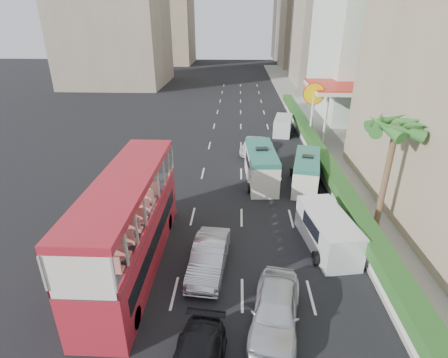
# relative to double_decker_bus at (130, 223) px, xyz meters

# --- Properties ---
(ground_plane) EXTENTS (200.00, 200.00, 0.00)m
(ground_plane) POSITION_rel_double_decker_bus_xyz_m (6.00, 0.00, -2.53)
(ground_plane) COLOR black
(ground_plane) RESTS_ON ground
(double_decker_bus) EXTENTS (2.50, 11.00, 5.06)m
(double_decker_bus) POSITION_rel_double_decker_bus_xyz_m (0.00, 0.00, 0.00)
(double_decker_bus) COLOR #AC1E2B
(double_decker_bus) RESTS_ON ground
(car_silver_lane_a) EXTENTS (2.06, 4.80, 1.54)m
(car_silver_lane_a) POSITION_rel_double_decker_bus_xyz_m (3.91, -0.21, -2.53)
(car_silver_lane_a) COLOR silver
(car_silver_lane_a) RESTS_ON ground
(car_silver_lane_b) EXTENTS (2.74, 5.02, 1.62)m
(car_silver_lane_b) POSITION_rel_double_decker_bus_xyz_m (6.96, -3.64, -2.53)
(car_silver_lane_b) COLOR silver
(car_silver_lane_b) RESTS_ON ground
(van_asset) EXTENTS (3.00, 5.00, 1.30)m
(van_asset) POSITION_rel_double_decker_bus_xyz_m (6.81, 17.29, -2.53)
(van_asset) COLOR silver
(van_asset) RESTS_ON ground
(minibus_near) EXTENTS (2.40, 6.16, 2.68)m
(minibus_near) POSITION_rel_double_decker_bus_xyz_m (7.10, 10.57, -1.19)
(minibus_near) COLOR silver
(minibus_near) RESTS_ON ground
(minibus_far) EXTENTS (2.82, 5.58, 2.37)m
(minibus_far) POSITION_rel_double_decker_bus_xyz_m (10.50, 9.95, -1.35)
(minibus_far) COLOR silver
(minibus_far) RESTS_ON ground
(panel_van_near) EXTENTS (2.81, 5.27, 2.00)m
(panel_van_near) POSITION_rel_double_decker_bus_xyz_m (10.34, 2.08, -1.53)
(panel_van_near) COLOR silver
(panel_van_near) RESTS_ON ground
(panel_van_far) EXTENTS (2.57, 4.72, 1.79)m
(panel_van_far) POSITION_rel_double_decker_bus_xyz_m (10.28, 23.54, -1.64)
(panel_van_far) COLOR silver
(panel_van_far) RESTS_ON ground
(sidewalk) EXTENTS (6.00, 120.00, 0.18)m
(sidewalk) POSITION_rel_double_decker_bus_xyz_m (15.00, 25.00, -2.44)
(sidewalk) COLOR #99968C
(sidewalk) RESTS_ON ground
(kerb_wall) EXTENTS (0.30, 44.00, 1.00)m
(kerb_wall) POSITION_rel_double_decker_bus_xyz_m (12.20, 14.00, -1.85)
(kerb_wall) COLOR silver
(kerb_wall) RESTS_ON sidewalk
(hedge) EXTENTS (1.10, 44.00, 0.70)m
(hedge) POSITION_rel_double_decker_bus_xyz_m (12.20, 14.00, -1.00)
(hedge) COLOR #2D6626
(hedge) RESTS_ON kerb_wall
(palm_tree) EXTENTS (0.36, 0.36, 6.40)m
(palm_tree) POSITION_rel_double_decker_bus_xyz_m (13.80, 4.00, 0.85)
(palm_tree) COLOR brown
(palm_tree) RESTS_ON sidewalk
(shell_station) EXTENTS (6.50, 8.00, 5.50)m
(shell_station) POSITION_rel_double_decker_bus_xyz_m (16.00, 23.00, 0.22)
(shell_station) COLOR silver
(shell_station) RESTS_ON ground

